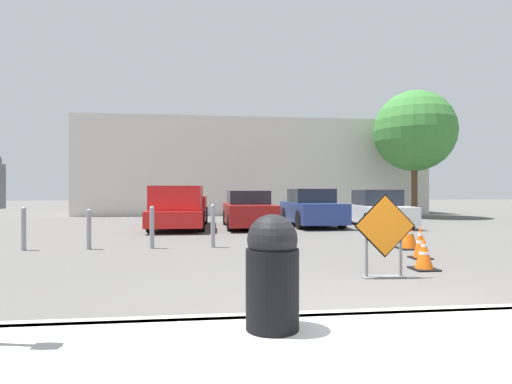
{
  "coord_description": "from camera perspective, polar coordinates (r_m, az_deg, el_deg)",
  "views": [
    {
      "loc": [
        -2.15,
        -4.1,
        1.43
      ],
      "look_at": [
        -0.65,
        9.45,
        1.39
      ],
      "focal_mm": 28.0,
      "sensor_mm": 36.0,
      "label": 1
    }
  ],
  "objects": [
    {
      "name": "traffic_cone_third",
      "position": [
        10.57,
        20.99,
        -5.49
      ],
      "size": [
        0.53,
        0.53,
        0.8
      ],
      "color": "black",
      "rests_on": "ground_plane"
    },
    {
      "name": "parked_car_second",
      "position": [
        16.45,
        7.9,
        -2.36
      ],
      "size": [
        1.9,
        4.35,
        1.51
      ],
      "rotation": [
        0.0,
        0.0,
        3.16
      ],
      "color": "navy",
      "rests_on": "ground_plane"
    },
    {
      "name": "street_tree_behind_lot",
      "position": [
        23.49,
        21.7,
        8.06
      ],
      "size": [
        4.34,
        4.34,
        6.85
      ],
      "color": "#513823",
      "rests_on": "ground_plane"
    },
    {
      "name": "parked_car_third",
      "position": [
        16.91,
        16.91,
        -2.43
      ],
      "size": [
        1.98,
        4.12,
        1.47
      ],
      "rotation": [
        0.0,
        0.0,
        3.08
      ],
      "color": "white",
      "rests_on": "ground_plane"
    },
    {
      "name": "bollard_second",
      "position": [
        10.28,
        -14.64,
        -4.73
      ],
      "size": [
        0.12,
        0.12,
        1.06
      ],
      "color": "gray",
      "rests_on": "ground_plane"
    },
    {
      "name": "trash_bin",
      "position": [
        3.81,
        2.34,
        -11.19
      ],
      "size": [
        0.5,
        0.5,
        1.08
      ],
      "color": "black",
      "rests_on": "sidewalk_strip"
    },
    {
      "name": "bollard_third",
      "position": [
        10.61,
        -22.76,
        -4.78
      ],
      "size": [
        0.12,
        0.12,
        0.99
      ],
      "color": "gray",
      "rests_on": "ground_plane"
    },
    {
      "name": "building_facade_backdrop",
      "position": [
        25.64,
        -0.36,
        3.39
      ],
      "size": [
        21.01,
        5.0,
        5.74
      ],
      "color": "beige",
      "rests_on": "ground_plane"
    },
    {
      "name": "pickup_truck",
      "position": [
        15.4,
        -10.87,
        -2.48
      ],
      "size": [
        2.06,
        5.3,
        1.61
      ],
      "rotation": [
        0.0,
        0.0,
        3.12
      ],
      "color": "red",
      "rests_on": "ground_plane"
    },
    {
      "name": "traffic_cone_second",
      "position": [
        9.18,
        22.42,
        -6.67
      ],
      "size": [
        0.39,
        0.39,
        0.7
      ],
      "color": "black",
      "rests_on": "ground_plane"
    },
    {
      "name": "parked_car_nearest",
      "position": [
        15.68,
        -1.15,
        -2.63
      ],
      "size": [
        1.88,
        4.45,
        1.44
      ],
      "rotation": [
        0.0,
        0.0,
        3.16
      ],
      "color": "maroon",
      "rests_on": "ground_plane"
    },
    {
      "name": "sidewalk_strip",
      "position": [
        3.91,
        29.57,
        -20.24
      ],
      "size": [
        28.18,
        2.26,
        0.14
      ],
      "color": "beige",
      "rests_on": "ground_plane"
    },
    {
      "name": "ground_plane",
      "position": [
        14.34,
        2.33,
        -5.57
      ],
      "size": [
        96.0,
        96.0,
        0.0
      ],
      "primitive_type": "plane",
      "color": "#565451"
    },
    {
      "name": "bollard_nearest",
      "position": [
        10.17,
        -6.18,
        -4.66
      ],
      "size": [
        0.12,
        0.12,
        1.1
      ],
      "color": "gray",
      "rests_on": "ground_plane"
    },
    {
      "name": "road_closed_sign",
      "position": [
        6.91,
        17.91,
        -5.62
      ],
      "size": [
        1.04,
        0.2,
        1.38
      ],
      "color": "black",
      "rests_on": "ground_plane"
    },
    {
      "name": "curb_lip",
      "position": [
        4.83,
        21.34,
        -16.24
      ],
      "size": [
        28.18,
        0.2,
        0.14
      ],
      "color": "beige",
      "rests_on": "ground_plane"
    },
    {
      "name": "bollard_fourth",
      "position": [
        11.12,
        -30.26,
        -4.39
      ],
      "size": [
        0.12,
        0.12,
        1.05
      ],
      "color": "gray",
      "rests_on": "ground_plane"
    },
    {
      "name": "traffic_cone_nearest",
      "position": [
        7.93,
        22.87,
        -8.14
      ],
      "size": [
        0.43,
        0.43,
        0.6
      ],
      "color": "black",
      "rests_on": "ground_plane"
    }
  ]
}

